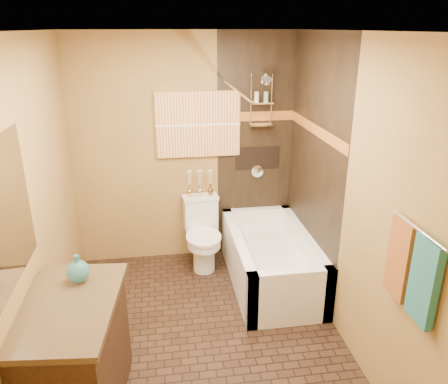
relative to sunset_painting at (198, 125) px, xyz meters
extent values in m
plane|color=black|center=(-0.14, -1.48, -1.55)|extent=(3.00, 3.00, 0.00)
cube|color=#A2793E|center=(-1.34, -1.48, -0.30)|extent=(0.02, 3.00, 2.50)
cube|color=#A2793E|center=(1.06, -1.48, -0.30)|extent=(0.02, 3.00, 2.50)
cube|color=#A2793E|center=(-0.14, 0.02, -0.30)|extent=(2.40, 0.02, 2.50)
cube|color=#A2793E|center=(-0.14, -2.98, -0.30)|extent=(2.40, 0.02, 2.50)
plane|color=silver|center=(-0.14, -1.48, 0.95)|extent=(3.00, 3.00, 0.00)
cube|color=black|center=(0.63, 0.01, -0.30)|extent=(0.85, 0.01, 2.50)
cube|color=black|center=(1.05, -0.73, -0.30)|extent=(0.01, 1.50, 2.50)
cube|color=#974D1B|center=(0.63, 0.00, 0.07)|extent=(0.85, 0.01, 0.10)
cube|color=#974D1B|center=(1.04, -0.73, 0.07)|extent=(0.01, 1.50, 0.10)
cube|color=black|center=(0.66, 0.01, -0.40)|extent=(0.50, 0.01, 0.25)
cylinder|color=silver|center=(0.66, -0.12, 0.53)|extent=(0.02, 0.26, 0.02)
cylinder|color=silver|center=(0.66, -0.28, 0.48)|extent=(0.11, 0.11, 0.09)
cylinder|color=silver|center=(0.66, -0.01, -0.55)|extent=(0.14, 0.02, 0.14)
cylinder|color=silver|center=(0.26, -0.73, 0.47)|extent=(0.03, 1.55, 0.03)
cylinder|color=silver|center=(1.01, -2.53, -0.10)|extent=(0.02, 0.55, 0.02)
cube|color=#1E6461|center=(1.02, -2.66, -0.37)|extent=(0.05, 0.22, 0.52)
cube|color=brown|center=(1.02, -2.40, -0.37)|extent=(0.05, 0.22, 0.52)
cube|color=#C9602F|center=(0.00, 0.00, 0.00)|extent=(0.90, 0.04, 0.70)
cube|color=white|center=(-1.33, -2.12, -0.05)|extent=(0.01, 1.00, 0.90)
cube|color=white|center=(0.66, -1.43, -1.27)|extent=(0.80, 0.10, 0.55)
cube|color=white|center=(0.66, -0.03, -1.27)|extent=(0.80, 0.10, 0.55)
cube|color=white|center=(0.31, -0.73, -1.27)|extent=(0.10, 1.50, 0.55)
cube|color=white|center=(1.01, -0.73, -1.27)|extent=(0.10, 1.50, 0.55)
cube|color=white|center=(0.66, -0.73, -1.38)|extent=(0.64, 1.34, 0.35)
cube|color=white|center=(0.00, -0.09, -1.00)|extent=(0.38, 0.20, 0.37)
cube|color=white|center=(0.00, -0.09, -0.80)|extent=(0.41, 0.22, 0.04)
cylinder|color=white|center=(0.00, -0.38, -1.36)|extent=(0.23, 0.23, 0.37)
cylinder|color=white|center=(0.00, -0.38, -1.20)|extent=(0.36, 0.36, 0.10)
cylinder|color=white|center=(0.00, -0.38, -1.15)|extent=(0.38, 0.38, 0.03)
cube|color=black|center=(-1.07, -2.12, -1.13)|extent=(0.67, 1.00, 0.84)
cube|color=black|center=(-1.06, -2.12, -0.69)|extent=(0.71, 1.05, 0.04)
camera|label=1|loc=(-0.42, -4.58, 0.98)|focal=35.00mm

